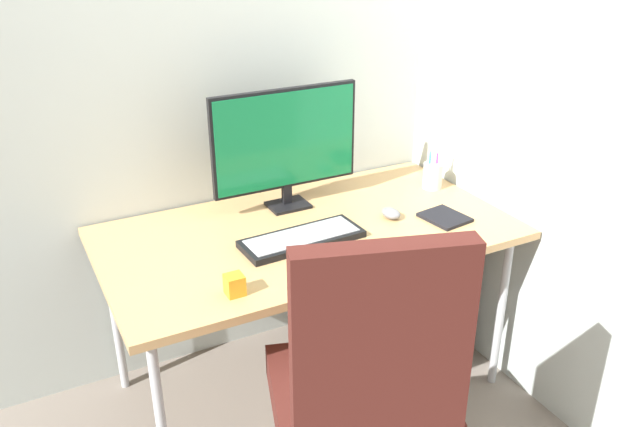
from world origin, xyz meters
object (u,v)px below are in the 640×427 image
at_px(filing_cabinet, 399,284).
at_px(keyboard, 302,239).
at_px(office_chair, 365,386).
at_px(notebook, 445,217).
at_px(monitor, 286,142).
at_px(pen_holder, 433,175).
at_px(mouse, 391,213).
at_px(desk_clamp_accessory, 235,285).

relative_size(filing_cabinet, keyboard, 1.24).
relative_size(office_chair, notebook, 6.53).
bearing_deg(office_chair, filing_cabinet, 50.19).
distance_m(keyboard, notebook, 0.58).
xyz_separation_m(monitor, pen_holder, (0.63, -0.12, -0.21)).
xyz_separation_m(office_chair, monitor, (0.19, 0.94, 0.42)).
height_order(monitor, keyboard, monitor).
bearing_deg(keyboard, monitor, 74.50).
bearing_deg(monitor, pen_holder, -10.74).
relative_size(mouse, desk_clamp_accessory, 1.35).
distance_m(monitor, mouse, 0.49).
bearing_deg(pen_holder, mouse, -152.01).
bearing_deg(monitor, filing_cabinet, -14.16).
bearing_deg(office_chair, monitor, 78.31).
bearing_deg(office_chair, pen_holder, 44.86).
distance_m(filing_cabinet, keyboard, 0.75).
bearing_deg(monitor, desk_clamp_accessory, -128.81).
bearing_deg(pen_holder, office_chair, -135.14).
xyz_separation_m(filing_cabinet, pen_holder, (0.14, 0.00, 0.50)).
bearing_deg(mouse, office_chair, -127.60).
height_order(office_chair, notebook, office_chair).
xyz_separation_m(office_chair, filing_cabinet, (0.68, 0.81, -0.29)).
distance_m(office_chair, monitor, 1.04).
distance_m(office_chair, desk_clamp_accessory, 0.50).
relative_size(pen_holder, notebook, 1.09).
relative_size(office_chair, filing_cabinet, 1.97).
bearing_deg(notebook, filing_cabinet, 82.23).
bearing_deg(mouse, pen_holder, 28.17).
height_order(office_chair, pen_holder, office_chair).
relative_size(office_chair, keyboard, 2.44).
bearing_deg(keyboard, notebook, -8.27).
distance_m(filing_cabinet, notebook, 0.52).
height_order(office_chair, monitor, monitor).
distance_m(monitor, pen_holder, 0.67).
bearing_deg(filing_cabinet, monitor, 165.84).
bearing_deg(notebook, office_chair, -149.37).
xyz_separation_m(keyboard, notebook, (0.57, -0.08, -0.01)).
height_order(keyboard, notebook, keyboard).
relative_size(filing_cabinet, monitor, 0.93).
bearing_deg(mouse, notebook, -30.78).
bearing_deg(desk_clamp_accessory, notebook, 8.36).
relative_size(filing_cabinet, notebook, 3.31).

